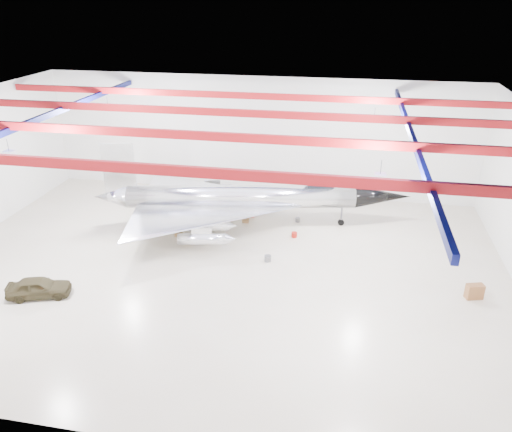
# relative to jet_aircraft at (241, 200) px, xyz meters

# --- Properties ---
(floor) EXTENTS (40.00, 40.00, 0.00)m
(floor) POSITION_rel_jet_aircraft_xyz_m (-0.06, -7.22, -2.31)
(floor) COLOR #B9AB93
(floor) RESTS_ON ground
(wall_back) EXTENTS (40.00, 0.00, 40.00)m
(wall_back) POSITION_rel_jet_aircraft_xyz_m (-0.06, 7.78, 3.19)
(wall_back) COLOR silver
(wall_back) RESTS_ON floor
(ceiling) EXTENTS (40.00, 40.00, 0.00)m
(ceiling) POSITION_rel_jet_aircraft_xyz_m (-0.06, -7.22, 8.69)
(ceiling) COLOR #0A0F38
(ceiling) RESTS_ON wall_back
(ceiling_structure) EXTENTS (39.50, 29.50, 1.08)m
(ceiling_structure) POSITION_rel_jet_aircraft_xyz_m (-0.06, -7.22, 8.01)
(ceiling_structure) COLOR maroon
(ceiling_structure) RESTS_ON ceiling
(jet_aircraft) EXTENTS (25.69, 17.29, 7.05)m
(jet_aircraft) POSITION_rel_jet_aircraft_xyz_m (0.00, 0.00, 0.00)
(jet_aircraft) COLOR silver
(jet_aircraft) RESTS_ON floor
(jeep) EXTENTS (4.22, 2.75, 1.34)m
(jeep) POSITION_rel_jet_aircraft_xyz_m (-10.34, -12.78, -1.64)
(jeep) COLOR #342E1A
(jeep) RESTS_ON floor
(desk) EXTENTS (1.18, 0.82, 0.98)m
(desk) POSITION_rel_jet_aircraft_xyz_m (16.89, -7.76, -1.82)
(desk) COLOR brown
(desk) RESTS_ON floor
(crate_ply) EXTENTS (0.63, 0.53, 0.41)m
(crate_ply) POSITION_rel_jet_aircraft_xyz_m (-4.45, -2.85, -2.11)
(crate_ply) COLOR olive
(crate_ply) RESTS_ON floor
(toolbox_red) EXTENTS (0.42, 0.35, 0.28)m
(toolbox_red) POSITION_rel_jet_aircraft_xyz_m (0.57, 1.89, -2.17)
(toolbox_red) COLOR #AB1A11
(toolbox_red) RESTS_ON floor
(engine_drum) EXTENTS (0.53, 0.53, 0.44)m
(engine_drum) POSITION_rel_jet_aircraft_xyz_m (3.21, -5.53, -2.09)
(engine_drum) COLOR #59595B
(engine_drum) RESTS_ON floor
(parts_bin) EXTENTS (0.57, 0.47, 0.38)m
(parts_bin) POSITION_rel_jet_aircraft_xyz_m (0.27, 0.65, -2.12)
(parts_bin) COLOR olive
(parts_bin) RESTS_ON floor
(crate_small) EXTENTS (0.45, 0.39, 0.28)m
(crate_small) POSITION_rel_jet_aircraft_xyz_m (-5.05, 0.75, -2.17)
(crate_small) COLOR #59595B
(crate_small) RESTS_ON floor
(tool_chest) EXTENTS (0.54, 0.54, 0.41)m
(tool_chest) POSITION_rel_jet_aircraft_xyz_m (4.64, -1.33, -2.11)
(tool_chest) COLOR #AB1A11
(tool_chest) RESTS_ON floor
(oil_barrel) EXTENTS (0.63, 0.56, 0.37)m
(oil_barrel) POSITION_rel_jet_aircraft_xyz_m (-3.40, -3.98, -2.13)
(oil_barrel) COLOR olive
(oil_barrel) RESTS_ON floor
(spares_box) EXTENTS (0.44, 0.44, 0.35)m
(spares_box) POSITION_rel_jet_aircraft_xyz_m (4.57, 1.61, -2.14)
(spares_box) COLOR #59595B
(spares_box) RESTS_ON floor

